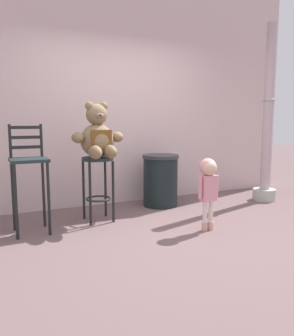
% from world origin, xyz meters
% --- Properties ---
extents(ground_plane, '(24.00, 24.00, 0.00)m').
position_xyz_m(ground_plane, '(0.00, 0.00, 0.00)').
color(ground_plane, '#695252').
extents(building_wall, '(6.36, 0.30, 3.87)m').
position_xyz_m(building_wall, '(0.00, 1.85, 1.94)').
color(building_wall, beige).
rests_on(building_wall, ground_plane).
extents(bar_stool_with_teddy, '(0.39, 0.39, 0.81)m').
position_xyz_m(bar_stool_with_teddy, '(-0.54, 0.90, 0.57)').
color(bar_stool_with_teddy, '#1D2A2A').
rests_on(bar_stool_with_teddy, ground_plane).
extents(teddy_bear, '(0.64, 0.57, 0.68)m').
position_xyz_m(teddy_bear, '(-0.54, 0.87, 1.05)').
color(teddy_bear, olive).
rests_on(teddy_bear, bar_stool_with_teddy).
extents(child_walking, '(0.26, 0.21, 0.83)m').
position_xyz_m(child_walking, '(0.47, -0.01, 0.60)').
color(child_walking, '#CFA092').
rests_on(child_walking, ground_plane).
extents(trash_bin, '(0.53, 0.53, 0.76)m').
position_xyz_m(trash_bin, '(0.52, 1.24, 0.38)').
color(trash_bin, black).
rests_on(trash_bin, ground_plane).
extents(lamppost, '(0.35, 0.35, 2.69)m').
position_xyz_m(lamppost, '(2.17, 0.83, 1.06)').
color(lamppost, '#A9B0A0').
rests_on(lamppost, ground_plane).
extents(bar_chair_empty, '(0.40, 0.40, 1.21)m').
position_xyz_m(bar_chair_empty, '(-1.37, 0.80, 0.73)').
color(bar_chair_empty, '#1D2A2A').
rests_on(bar_chair_empty, ground_plane).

